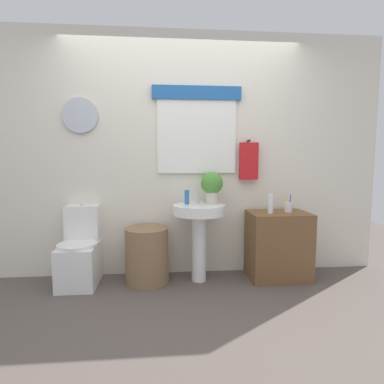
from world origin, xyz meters
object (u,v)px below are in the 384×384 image
object	(u,v)px
toothbrush_cup	(288,207)
pedestal_sink	(199,223)
wooden_cabinet	(278,245)
laundry_hamper	(147,255)
potted_plant	(212,185)
lotion_bottle	(271,204)
soap_bottle	(187,197)
toilet	(80,254)

from	to	relation	value
toothbrush_cup	pedestal_sink	bearing A→B (deg)	-178.79
pedestal_sink	wooden_cabinet	bearing A→B (deg)	0.00
laundry_hamper	wooden_cabinet	bearing A→B (deg)	0.00
pedestal_sink	toothbrush_cup	distance (m)	0.96
toothbrush_cup	potted_plant	bearing A→B (deg)	177.18
toothbrush_cup	lotion_bottle	bearing A→B (deg)	-164.34
wooden_cabinet	potted_plant	size ratio (longest dim) A/B	2.12
pedestal_sink	potted_plant	bearing A→B (deg)	23.20
lotion_bottle	toothbrush_cup	distance (m)	0.23
pedestal_sink	wooden_cabinet	world-z (taller)	pedestal_sink
pedestal_sink	lotion_bottle	distance (m)	0.76
soap_bottle	pedestal_sink	bearing A→B (deg)	-22.62
toilet	potted_plant	bearing A→B (deg)	1.04
toilet	toothbrush_cup	world-z (taller)	toothbrush_cup
wooden_cabinet	lotion_bottle	world-z (taller)	lotion_bottle
wooden_cabinet	lotion_bottle	xyz separation A→B (m)	(-0.11, -0.04, 0.45)
laundry_hamper	potted_plant	size ratio (longest dim) A/B	1.71
toilet	pedestal_sink	distance (m)	1.24
toilet	potted_plant	xyz separation A→B (m)	(1.34, 0.02, 0.69)
toilet	toothbrush_cup	bearing A→B (deg)	-0.42
laundry_hamper	toothbrush_cup	bearing A→B (deg)	0.78
laundry_hamper	pedestal_sink	size ratio (longest dim) A/B	0.71
wooden_cabinet	laundry_hamper	bearing A→B (deg)	180.00
toilet	lotion_bottle	xyz separation A→B (m)	(1.94, -0.08, 0.50)
toilet	laundry_hamper	size ratio (longest dim) A/B	1.41
pedestal_sink	toothbrush_cup	bearing A→B (deg)	1.21
soap_bottle	toothbrush_cup	xyz separation A→B (m)	(1.07, -0.03, -0.11)
pedestal_sink	potted_plant	size ratio (longest dim) A/B	2.40
pedestal_sink	lotion_bottle	xyz separation A→B (m)	(0.73, -0.04, 0.20)
laundry_hamper	pedestal_sink	distance (m)	0.62
potted_plant	wooden_cabinet	bearing A→B (deg)	-4.89
pedestal_sink	toothbrush_cup	world-z (taller)	toothbrush_cup
laundry_hamper	pedestal_sink	xyz separation A→B (m)	(0.53, 0.00, 0.32)
laundry_hamper	toothbrush_cup	distance (m)	1.55
soap_bottle	wooden_cabinet	bearing A→B (deg)	-2.98
wooden_cabinet	toothbrush_cup	distance (m)	0.42
wooden_cabinet	pedestal_sink	bearing A→B (deg)	180.00
soap_bottle	toilet	bearing A→B (deg)	-179.24
toilet	soap_bottle	bearing A→B (deg)	0.76
pedestal_sink	soap_bottle	world-z (taller)	soap_bottle
soap_bottle	lotion_bottle	size ratio (longest dim) A/B	0.73
pedestal_sink	wooden_cabinet	size ratio (longest dim) A/B	1.13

